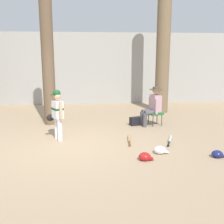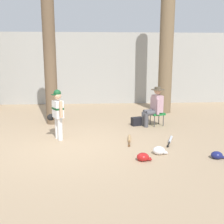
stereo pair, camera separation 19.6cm
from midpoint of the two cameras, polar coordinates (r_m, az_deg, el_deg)
ground_plane at (r=6.65m, az=-9.55°, el=-7.24°), size 60.00×60.00×0.00m
concrete_back_wall at (r=12.30m, az=-7.80°, el=8.99°), size 18.00×0.36×3.11m
tree_near_player at (r=8.68m, az=-14.03°, el=12.02°), size 0.55×0.55×5.01m
tree_behind_spectator at (r=10.45m, az=10.13°, el=12.92°), size 0.70×0.70×5.43m
young_ballplayer at (r=7.07m, az=-12.24°, el=0.07°), size 0.50×0.53×1.31m
folding_stool at (r=8.55m, az=8.41°, el=-0.35°), size 0.48×0.48×0.41m
seated_spectator at (r=8.45m, az=7.87°, el=1.43°), size 0.68×0.54×1.20m
handbag_beside_stool at (r=8.50m, az=4.26°, el=-1.94°), size 0.38×0.29×0.26m
bat_aluminum_silver at (r=7.13m, az=11.28°, el=-5.69°), size 0.36×0.78×0.07m
bat_wood_tan at (r=7.05m, az=2.83°, el=-5.68°), size 0.17×0.82×0.07m
batting_helmet_navy at (r=6.29m, az=20.40°, el=-8.29°), size 0.29×0.22×0.17m
batting_helmet_white at (r=6.20m, az=9.15°, el=-7.89°), size 0.32×0.25×0.18m
batting_helmet_red at (r=5.78m, az=5.92°, el=-9.32°), size 0.31×0.24×0.18m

